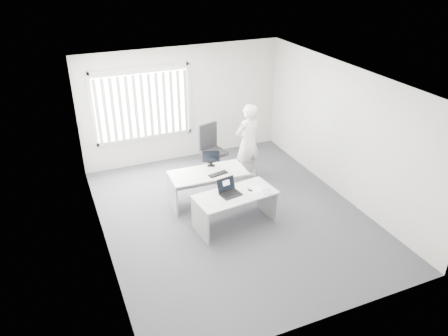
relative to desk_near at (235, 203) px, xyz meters
name	(u,v)px	position (x,y,z in m)	size (l,w,h in m)	color
ground	(233,215)	(0.10, 0.31, -0.51)	(6.00, 6.00, 0.00)	#4E4D54
wall_back	(183,104)	(0.10, 3.31, 0.89)	(5.00, 0.02, 2.80)	silver
wall_front	(327,243)	(0.10, -2.69, 0.89)	(5.00, 0.02, 2.80)	silver
wall_left	(97,178)	(-2.40, 0.31, 0.89)	(0.02, 6.00, 2.80)	silver
wall_right	(344,133)	(2.60, 0.31, 0.89)	(0.02, 6.00, 2.80)	silver
ceiling	(234,80)	(0.10, 0.31, 2.29)	(5.00, 6.00, 0.02)	white
window	(143,104)	(-0.90, 3.27, 1.04)	(2.32, 0.06, 1.76)	silver
blinds	(143,106)	(-0.90, 3.21, 1.01)	(2.20, 0.10, 1.50)	silver
desk_near	(235,203)	(0.00, 0.00, 0.00)	(1.61, 0.89, 0.70)	silver
desk_far	(208,181)	(-0.17, 0.99, 0.01)	(1.59, 0.79, 0.72)	silver
office_chair	(212,157)	(0.43, 2.27, -0.14)	(0.80, 0.80, 1.17)	black
person	(248,143)	(1.04, 1.63, 0.40)	(0.66, 0.43, 1.81)	silver
laptop	(231,188)	(-0.09, -0.01, 0.34)	(0.37, 0.33, 0.29)	black
paper_sheet	(254,189)	(0.40, 0.01, 0.20)	(0.33, 0.23, 0.00)	white
mouse	(250,189)	(0.31, 0.01, 0.22)	(0.06, 0.10, 0.04)	#B3B3B5
booklet	(267,192)	(0.58, -0.17, 0.20)	(0.15, 0.21, 0.01)	white
keyboard	(218,174)	(-0.01, 0.82, 0.22)	(0.41, 0.14, 0.02)	black
monitor	(211,158)	(0.00, 1.24, 0.39)	(0.36, 0.11, 0.36)	black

